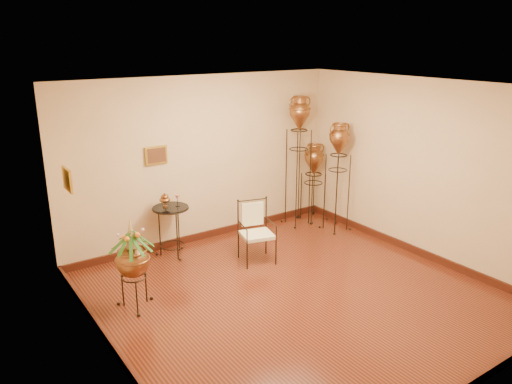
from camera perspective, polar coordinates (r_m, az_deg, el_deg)
ground at (r=6.97m, az=4.45°, el=-11.68°), size 5.00×5.00×0.00m
room_shell at (r=6.32m, az=4.73°, el=2.21°), size 5.02×5.02×2.81m
amphora_tall at (r=9.14m, az=4.87°, el=3.67°), size 0.58×0.58×2.40m
amphora_mid at (r=8.98m, az=9.29°, el=1.75°), size 0.50×0.50×1.98m
amphora_short at (r=9.50m, az=6.57°, el=1.16°), size 0.48×0.48×1.50m
planter_urn at (r=6.55m, az=-13.93°, el=-7.31°), size 0.84×0.84×1.25m
armchair at (r=7.73m, az=0.11°, el=-4.64°), size 0.65×0.62×0.96m
side_table at (r=8.08m, az=-9.62°, el=-4.32°), size 0.73×0.73×1.04m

